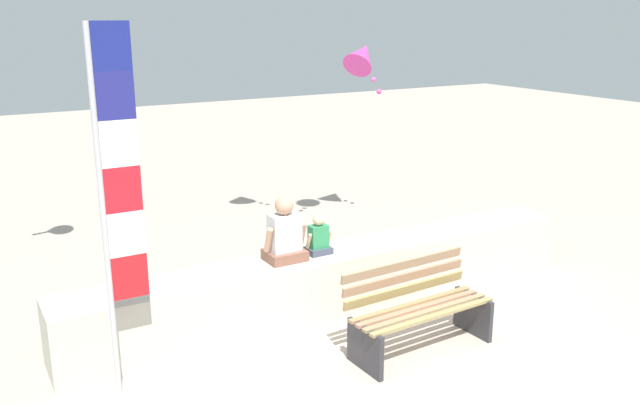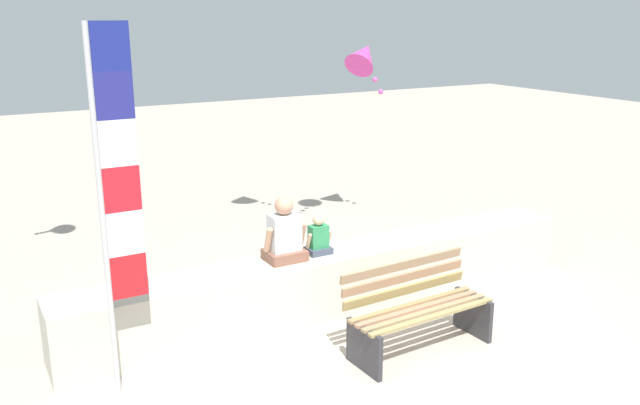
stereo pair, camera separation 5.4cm
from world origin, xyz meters
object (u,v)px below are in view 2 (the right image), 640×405
park_bench (417,311)px  flag_banner (113,188)px  kite_magenta (364,56)px  person_adult (285,236)px  person_child (318,238)px

park_bench → flag_banner: flag_banner is taller
kite_magenta → person_adult: bearing=-135.5°
flag_banner → kite_magenta: flag_banner is taller
person_adult → flag_banner: size_ratio=0.22×
flag_banner → kite_magenta: bearing=35.3°
person_child → kite_magenta: (2.34, 2.72, 1.79)m
park_bench → flag_banner: 3.19m
person_adult → flag_banner: (-1.88, -0.57, 0.90)m
person_child → kite_magenta: bearing=49.3°
person_adult → person_child: bearing=0.0°
park_bench → person_adult: 1.62m
kite_magenta → flag_banner: bearing=-144.7°
person_adult → person_child: size_ratio=1.58×
park_bench → kite_magenta: 4.94m
person_child → flag_banner: bearing=-166.2°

